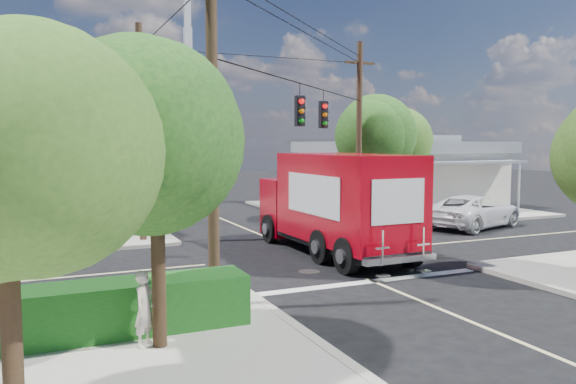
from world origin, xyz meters
TOP-DOWN VIEW (x-y plane):
  - ground at (0.00, 0.00)m, footprint 120.00×120.00m
  - sidewalk_ne at (10.88, 10.88)m, footprint 14.12×14.12m
  - sidewalk_nw at (-10.88, 10.88)m, footprint 14.12×14.12m
  - road_markings at (0.00, -1.47)m, footprint 32.00×32.00m
  - building_ne at (12.50, 11.97)m, footprint 11.80×10.20m
  - radio_tower at (0.50, 20.00)m, footprint 0.80×0.80m
  - tree_sw_front at (-6.99, -7.54)m, footprint 3.88×3.78m
  - tree_sw_back at (-9.49, -10.04)m, footprint 3.56×3.42m
  - tree_ne_front at (7.21, 6.76)m, footprint 4.21×4.14m
  - tree_ne_back at (9.81, 8.96)m, footprint 3.77×3.66m
  - palm_nw_front at (-7.50, 7.50)m, footprint 3.01×3.08m
  - palm_nw_back at (-9.50, 9.00)m, footprint 3.01×3.08m
  - utility_poles at (-1.58, 1.60)m, footprint 12.00×10.68m
  - picket_fence at (-7.80, -5.60)m, footprint 5.94×0.06m
  - hedge_sw at (-8.00, -6.40)m, footprint 6.20×1.20m
  - vending_boxes at (6.50, 6.20)m, footprint 1.90×0.50m
  - delivery_truck at (0.94, -0.22)m, footprint 2.90×8.75m
  - parked_car at (10.41, 2.93)m, footprint 6.30×4.35m
  - pedestrian at (-7.26, -7.41)m, footprint 0.65×0.66m

SIDE VIEW (x-z plane):
  - ground at x=0.00m, z-range 0.00..0.00m
  - road_markings at x=0.00m, z-range 0.00..0.01m
  - sidewalk_ne at x=10.88m, z-range 0.00..0.14m
  - sidewalk_nw at x=-10.88m, z-range 0.00..0.14m
  - picket_fence at x=-7.80m, z-range 0.18..1.18m
  - hedge_sw at x=-8.00m, z-range 0.14..1.24m
  - vending_boxes at x=6.50m, z-range 0.14..1.24m
  - parked_car at x=10.41m, z-range 0.00..1.60m
  - pedestrian at x=-7.26m, z-range 0.14..1.66m
  - delivery_truck at x=0.94m, z-range 0.03..3.79m
  - building_ne at x=12.50m, z-range 0.07..4.57m
  - tree_sw_back at x=-9.49m, z-range 1.19..6.60m
  - tree_ne_back at x=9.81m, z-range 1.27..7.10m
  - tree_sw_front at x=-6.99m, z-range 1.32..7.35m
  - palm_nw_back at x=-9.50m, z-range 2.08..7.27m
  - utility_poles at x=-1.58m, z-range 0.17..9.17m
  - tree_ne_front at x=7.21m, z-range 1.44..8.09m
  - palm_nw_front at x=-7.50m, z-range 2.25..7.84m
  - radio_tower at x=0.50m, z-range -2.86..14.14m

